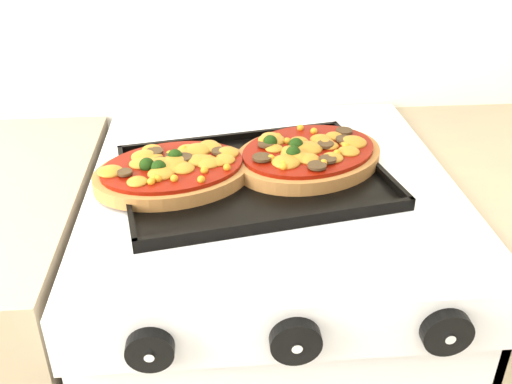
{
  "coord_description": "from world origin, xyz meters",
  "views": [
    {
      "loc": [
        -0.08,
        0.87,
        1.35
      ],
      "look_at": [
        -0.02,
        1.62,
        0.92
      ],
      "focal_mm": 40.0,
      "sensor_mm": 36.0,
      "label": 1
    }
  ],
  "objects": [
    {
      "name": "knob_right",
      "position": [
        0.2,
        1.37,
        0.85
      ],
      "size": [
        0.06,
        0.02,
        0.06
      ],
      "primitive_type": "cylinder",
      "rotation": [
        1.57,
        0.0,
        0.0
      ],
      "color": "black",
      "rests_on": "control_panel"
    },
    {
      "name": "control_panel",
      "position": [
        0.01,
        1.39,
        0.85
      ],
      "size": [
        0.6,
        0.02,
        0.09
      ],
      "primitive_type": "cube",
      "color": "silver",
      "rests_on": "stove"
    },
    {
      "name": "stove",
      "position": [
        0.01,
        1.7,
        0.46
      ],
      "size": [
        0.6,
        0.6,
        0.91
      ],
      "primitive_type": "cube",
      "color": "silver",
      "rests_on": "floor"
    },
    {
      "name": "pizza_right",
      "position": [
        0.08,
        1.71,
        0.94
      ],
      "size": [
        0.32,
        0.3,
        0.04
      ],
      "primitive_type": null,
      "rotation": [
        0.0,
        0.0,
        0.48
      ],
      "color": "#A26438",
      "rests_on": "baking_tray"
    },
    {
      "name": "knob_left",
      "position": [
        -0.16,
        1.37,
        0.85
      ],
      "size": [
        0.06,
        0.02,
        0.06
      ],
      "primitive_type": "cylinder",
      "rotation": [
        1.57,
        0.0,
        0.0
      ],
      "color": "black",
      "rests_on": "control_panel"
    },
    {
      "name": "pizza_left",
      "position": [
        -0.14,
        1.67,
        0.94
      ],
      "size": [
        0.29,
        0.25,
        0.04
      ],
      "primitive_type": null,
      "rotation": [
        0.0,
        0.0,
        0.3
      ],
      "color": "#A26438",
      "rests_on": "baking_tray"
    },
    {
      "name": "knob_center",
      "position": [
        0.01,
        1.37,
        0.85
      ],
      "size": [
        0.06,
        0.02,
        0.06
      ],
      "primitive_type": "cylinder",
      "rotation": [
        1.57,
        0.0,
        0.0
      ],
      "color": "black",
      "rests_on": "control_panel"
    },
    {
      "name": "baking_tray",
      "position": [
        -0.02,
        1.67,
        0.92
      ],
      "size": [
        0.46,
        0.37,
        0.02
      ],
      "primitive_type": "cube",
      "rotation": [
        0.0,
        0.0,
        0.19
      ],
      "color": "black",
      "rests_on": "stove"
    }
  ]
}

